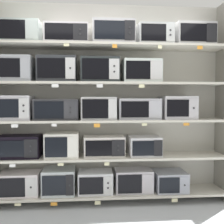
{
  "coord_description": "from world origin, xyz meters",
  "views": [
    {
      "loc": [
        -0.32,
        -3.8,
        1.42
      ],
      "look_at": [
        0.0,
        0.0,
        1.24
      ],
      "focal_mm": 44.75,
      "sensor_mm": 36.0,
      "label": 1
    }
  ],
  "objects_px": {
    "microwave_7": "(104,146)",
    "microwave_10": "(57,109)",
    "microwave_22": "(194,35)",
    "microwave_8": "(144,146)",
    "microwave_19": "(67,34)",
    "microwave_4": "(170,181)",
    "microwave_14": "(16,69)",
    "microwave_16": "(100,70)",
    "microwave_6": "(62,145)",
    "microwave_12": "(139,109)",
    "microwave_9": "(15,108)",
    "microwave_18": "(19,32)",
    "microwave_11": "(98,108)",
    "microwave_5": "(20,146)",
    "microwave_17": "(141,71)",
    "microwave_21": "(154,35)",
    "microwave_13": "(177,108)",
    "microwave_20": "(113,33)",
    "microwave_3": "(133,180)",
    "microwave_2": "(95,182)",
    "microwave_0": "(20,183)",
    "microwave_1": "(59,181)",
    "microwave_15": "(57,69)"
  },
  "relations": [
    {
      "from": "microwave_10",
      "to": "microwave_14",
      "type": "distance_m",
      "value": 0.75
    },
    {
      "from": "microwave_12",
      "to": "microwave_13",
      "type": "height_order",
      "value": "microwave_13"
    },
    {
      "from": "microwave_7",
      "to": "microwave_21",
      "type": "bearing_deg",
      "value": -0.01
    },
    {
      "from": "microwave_1",
      "to": "microwave_3",
      "type": "relative_size",
      "value": 0.84
    },
    {
      "from": "microwave_12",
      "to": "microwave_13",
      "type": "relative_size",
      "value": 1.27
    },
    {
      "from": "microwave_10",
      "to": "microwave_11",
      "type": "bearing_deg",
      "value": -0.0
    },
    {
      "from": "microwave_10",
      "to": "microwave_4",
      "type": "bearing_deg",
      "value": 0.0
    },
    {
      "from": "microwave_4",
      "to": "microwave_14",
      "type": "distance_m",
      "value": 2.6
    },
    {
      "from": "microwave_10",
      "to": "microwave_20",
      "type": "distance_m",
      "value": 1.28
    },
    {
      "from": "microwave_1",
      "to": "microwave_14",
      "type": "bearing_deg",
      "value": 179.97
    },
    {
      "from": "microwave_7",
      "to": "microwave_10",
      "type": "bearing_deg",
      "value": -179.98
    },
    {
      "from": "microwave_2",
      "to": "microwave_7",
      "type": "relative_size",
      "value": 0.85
    },
    {
      "from": "microwave_19",
      "to": "microwave_22",
      "type": "xyz_separation_m",
      "value": [
        1.74,
        0.0,
        0.02
      ]
    },
    {
      "from": "microwave_2",
      "to": "microwave_10",
      "type": "distance_m",
      "value": 1.12
    },
    {
      "from": "microwave_8",
      "to": "microwave_18",
      "type": "bearing_deg",
      "value": -179.99
    },
    {
      "from": "microwave_17",
      "to": "microwave_22",
      "type": "distance_m",
      "value": 0.89
    },
    {
      "from": "microwave_4",
      "to": "microwave_14",
      "type": "xyz_separation_m",
      "value": [
        -2.09,
        0.0,
        1.54
      ]
    },
    {
      "from": "microwave_17",
      "to": "microwave_21",
      "type": "bearing_deg",
      "value": -0.05
    },
    {
      "from": "microwave_18",
      "to": "microwave_20",
      "type": "bearing_deg",
      "value": 0.01
    },
    {
      "from": "microwave_19",
      "to": "microwave_22",
      "type": "bearing_deg",
      "value": 0.0
    },
    {
      "from": "microwave_14",
      "to": "microwave_18",
      "type": "height_order",
      "value": "microwave_18"
    },
    {
      "from": "microwave_17",
      "to": "microwave_14",
      "type": "bearing_deg",
      "value": 179.99
    },
    {
      "from": "microwave_6",
      "to": "microwave_12",
      "type": "height_order",
      "value": "microwave_12"
    },
    {
      "from": "microwave_10",
      "to": "microwave_16",
      "type": "xyz_separation_m",
      "value": [
        0.58,
        -0.0,
        0.53
      ]
    },
    {
      "from": "microwave_12",
      "to": "microwave_22",
      "type": "relative_size",
      "value": 1.08
    },
    {
      "from": "microwave_11",
      "to": "microwave_13",
      "type": "relative_size",
      "value": 1.04
    },
    {
      "from": "microwave_16",
      "to": "microwave_18",
      "type": "xyz_separation_m",
      "value": [
        -1.06,
        0.0,
        0.48
      ]
    },
    {
      "from": "microwave_3",
      "to": "microwave_15",
      "type": "distance_m",
      "value": 1.84
    },
    {
      "from": "microwave_4",
      "to": "microwave_6",
      "type": "bearing_deg",
      "value": -180.0
    },
    {
      "from": "microwave_11",
      "to": "microwave_14",
      "type": "relative_size",
      "value": 1.01
    },
    {
      "from": "microwave_11",
      "to": "microwave_5",
      "type": "bearing_deg",
      "value": 179.98
    },
    {
      "from": "microwave_5",
      "to": "microwave_11",
      "type": "xyz_separation_m",
      "value": [
        1.05,
        -0.0,
        0.51
      ]
    },
    {
      "from": "microwave_11",
      "to": "microwave_17",
      "type": "relative_size",
      "value": 0.91
    },
    {
      "from": "microwave_12",
      "to": "microwave_16",
      "type": "distance_m",
      "value": 0.75
    },
    {
      "from": "microwave_11",
      "to": "microwave_21",
      "type": "relative_size",
      "value": 1.0
    },
    {
      "from": "microwave_5",
      "to": "microwave_18",
      "type": "distance_m",
      "value": 1.51
    },
    {
      "from": "microwave_0",
      "to": "microwave_18",
      "type": "xyz_separation_m",
      "value": [
        0.02,
        0.0,
        2.01
      ]
    },
    {
      "from": "microwave_13",
      "to": "microwave_8",
      "type": "bearing_deg",
      "value": -179.98
    },
    {
      "from": "microwave_6",
      "to": "microwave_20",
      "type": "bearing_deg",
      "value": 0.01
    },
    {
      "from": "microwave_18",
      "to": "microwave_20",
      "type": "height_order",
      "value": "microwave_20"
    },
    {
      "from": "microwave_22",
      "to": "microwave_16",
      "type": "bearing_deg",
      "value": -179.99
    },
    {
      "from": "microwave_3",
      "to": "microwave_13",
      "type": "distance_m",
      "value": 1.18
    },
    {
      "from": "microwave_18",
      "to": "microwave_19",
      "type": "height_order",
      "value": "microwave_18"
    },
    {
      "from": "microwave_3",
      "to": "microwave_21",
      "type": "xyz_separation_m",
      "value": [
        0.28,
        0.0,
        2.0
      ]
    },
    {
      "from": "microwave_10",
      "to": "microwave_19",
      "type": "xyz_separation_m",
      "value": [
        0.14,
        0.0,
        1.0
      ]
    },
    {
      "from": "microwave_9",
      "to": "microwave_21",
      "type": "distance_m",
      "value": 2.11
    },
    {
      "from": "microwave_22",
      "to": "microwave_8",
      "type": "bearing_deg",
      "value": -180.0
    },
    {
      "from": "microwave_6",
      "to": "microwave_9",
      "type": "bearing_deg",
      "value": 179.98
    },
    {
      "from": "microwave_12",
      "to": "microwave_13",
      "type": "xyz_separation_m",
      "value": [
        0.55,
        0.0,
        0.02
      ]
    },
    {
      "from": "microwave_1",
      "to": "microwave_5",
      "type": "xyz_separation_m",
      "value": [
        -0.52,
        0.0,
        0.48
      ]
    }
  ]
}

